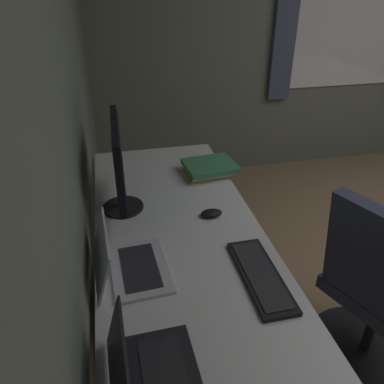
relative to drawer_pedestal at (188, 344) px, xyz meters
The scene contains 14 objects.
wall_back 1.05m from the drawer_pedestal, 106.82° to the left, with size 5.32×0.10×2.60m, color slate.
wall_right 3.20m from the drawer_pedestal, 41.55° to the right, with size 0.10×5.38×2.60m, color slate.
window_panel 3.16m from the drawer_pedestal, 41.36° to the right, with size 0.02×1.03×1.30m, color white.
curtain_far 2.78m from the drawer_pedestal, 31.06° to the right, with size 0.05×0.20×1.46m, color #4C5170.
desk 0.42m from the drawer_pedestal, ahead, with size 1.94×0.75×0.73m.
drawer_pedestal is the anchor object (origin of this frame).
monitor_primary 0.87m from the drawer_pedestal, 20.43° to the left, with size 0.53×0.20×0.44m.
laptop_leftmost 0.62m from the drawer_pedestal, 153.41° to the left, with size 0.35×0.27×0.20m.
laptop_left 0.50m from the drawer_pedestal, 69.53° to the left, with size 0.35×0.30×0.21m.
keyboard_main 0.48m from the drawer_pedestal, 101.30° to the right, with size 0.42×0.14×0.02m.
mouse_main 0.59m from the drawer_pedestal, 26.86° to the right, with size 0.06×0.10×0.03m, color black.
mouse_spare 1.13m from the drawer_pedestal, 14.69° to the right, with size 0.06×0.10×0.03m, color silver.
book_stack_near 0.96m from the drawer_pedestal, 20.25° to the right, with size 0.26×0.31×0.07m.
office_chair 0.87m from the drawer_pedestal, 91.49° to the right, with size 0.57×0.61×0.97m.
Camera 1 is at (-0.93, 2.24, 1.75)m, focal length 35.44 mm.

